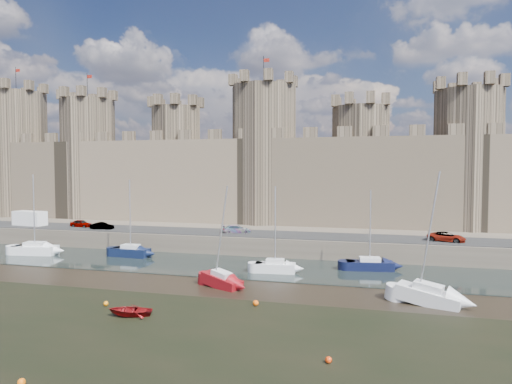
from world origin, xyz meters
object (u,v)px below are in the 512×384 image
Objects in this scene: sailboat_4 at (222,280)px; sailboat_0 at (35,249)px; car_0 at (81,224)px; sailboat_3 at (370,264)px; sailboat_5 at (428,295)px; sailboat_1 at (131,251)px; sailboat_2 at (275,266)px; car_3 at (446,237)px; car_2 at (237,229)px; van at (30,219)px; car_1 at (102,226)px.

sailboat_0 is at bearing -172.86° from sailboat_4.
sailboat_4 reaches higher than car_0.
sailboat_3 is 0.80× the size of sailboat_5.
sailboat_1 is 20.77m from sailboat_2.
sailboat_0 is 1.12× the size of sailboat_2.
sailboat_0 is (-52.96, -9.31, -2.30)m from car_3.
sailboat_4 is at bearing -123.67° from sailboat_2.
sailboat_0 is at bearing -169.33° from sailboat_1.
sailboat_4 is (29.71, -19.27, -2.36)m from car_0.
car_2 is at bearing 127.43° from sailboat_4.
sailboat_0 is at bearing -39.46° from van.
sailboat_2 is (28.81, -10.51, -2.27)m from car_1.
sailboat_2 is at bearing 170.23° from sailboat_5.
sailboat_4 reaches higher than car_2.
car_0 is 0.33× the size of sailboat_0.
sailboat_2 is 10.97m from sailboat_3.
sailboat_1 is (-39.72, -7.34, -2.33)m from car_3.
van is 53.45m from sailboat_3.
sailboat_0 is (-0.08, -9.94, -2.27)m from car_0.
car_1 is at bearing 175.19° from sailboat_5.
car_1 is 0.63× the size of van.
sailboat_1 reaches higher than sailboat_3.
sailboat_2 reaches higher than car_2.
car_2 is (20.56, 1.66, 0.02)m from car_1.
car_0 is at bearing 151.00° from sailboat_1.
van is 0.56× the size of sailboat_2.
car_3 is 0.47× the size of sailboat_2.
sailboat_5 is at bearing -33.56° from sailboat_2.
car_2 is 0.39× the size of sailboat_1.
car_2 is 20.30m from sailboat_3.
car_0 is at bearing 9.81° from van.
sailboat_5 reaches higher than sailboat_3.
car_0 is 0.37× the size of sailboat_2.
sailboat_4 reaches higher than sailboat_3.
car_3 is at bearing 12.66° from sailboat_1.
car_0 is 0.35× the size of sailboat_1.
sailboat_4 is at bearing 145.03° from car_3.
car_3 is (27.61, -0.73, 0.05)m from car_2.
sailboat_1 is 20.04m from sailboat_4.
sailboat_0 is at bearing 116.18° from car_3.
sailboat_2 is (33.52, -12.07, -2.32)m from car_0.
sailboat_3 reaches higher than car_2.
car_3 is at bearing 30.37° from sailboat_3.
sailboat_2 is at bearing -164.12° from car_2.
car_1 is 0.29× the size of sailboat_5.
van is at bearing 163.26° from sailboat_3.
sailboat_4 is (38.82, -18.82, -2.93)m from van.
van is 0.53× the size of sailboat_1.
car_0 is 25.28m from car_2.
car_2 is 34.40m from van.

